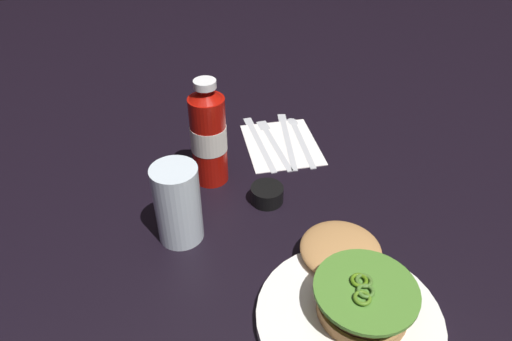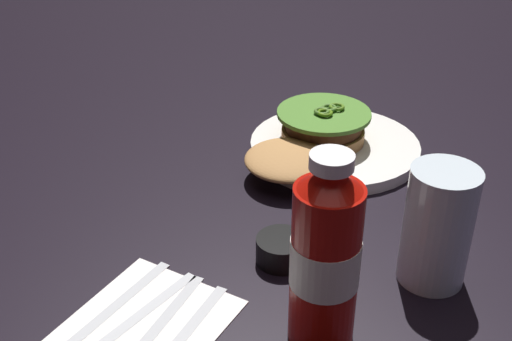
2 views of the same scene
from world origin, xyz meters
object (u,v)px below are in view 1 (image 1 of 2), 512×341
(water_glass, at_px, (178,204))
(condiment_cup, at_px, (267,194))
(dinner_plate, at_px, (349,319))
(spoon_utensil, at_px, (298,133))
(fork_utensil, at_px, (272,139))
(burger_sandwich, at_px, (355,279))
(napkin, at_px, (282,144))
(ketchup_bottle, at_px, (209,136))
(steak_knife, at_px, (287,135))
(butter_knife, at_px, (258,138))

(water_glass, bearing_deg, condiment_cup, -78.28)
(dinner_plate, distance_m, spoon_utensil, 0.47)
(spoon_utensil, height_order, fork_utensil, same)
(spoon_utensil, relative_size, fork_utensil, 1.00)
(water_glass, relative_size, spoon_utensil, 0.70)
(dinner_plate, bearing_deg, fork_utensil, -8.04)
(burger_sandwich, distance_m, spoon_utensil, 0.43)
(dinner_plate, relative_size, water_glass, 1.85)
(burger_sandwich, height_order, napkin, burger_sandwich)
(ketchup_bottle, bearing_deg, napkin, -70.19)
(dinner_plate, relative_size, steak_knife, 1.18)
(burger_sandwich, distance_m, water_glass, 0.29)
(dinner_plate, height_order, ketchup_bottle, ketchup_bottle)
(butter_knife, bearing_deg, ketchup_bottle, 126.40)
(water_glass, relative_size, butter_knife, 0.64)
(condiment_cup, distance_m, fork_utensil, 0.19)
(napkin, distance_m, fork_utensil, 0.03)
(condiment_cup, distance_m, butter_knife, 0.20)
(ketchup_bottle, xyz_separation_m, butter_knife, (0.09, -0.13, -0.09))
(spoon_utensil, bearing_deg, ketchup_bottle, 111.17)
(spoon_utensil, xyz_separation_m, steak_knife, (0.00, 0.03, 0.00))
(ketchup_bottle, relative_size, water_glass, 1.50)
(condiment_cup, bearing_deg, burger_sandwich, -170.22)
(dinner_plate, distance_m, water_glass, 0.30)
(condiment_cup, height_order, fork_utensil, condiment_cup)
(water_glass, distance_m, steak_knife, 0.35)
(steak_knife, bearing_deg, butter_knife, 81.93)
(water_glass, relative_size, fork_utensil, 0.70)
(burger_sandwich, distance_m, napkin, 0.39)
(water_glass, xyz_separation_m, condiment_cup, (0.03, -0.16, -0.05))
(spoon_utensil, bearing_deg, dinner_plate, 164.52)
(burger_sandwich, bearing_deg, butter_knife, -1.37)
(napkin, bearing_deg, water_glass, 126.94)
(dinner_plate, distance_m, steak_knife, 0.46)
(fork_utensil, bearing_deg, steak_knife, -85.48)
(ketchup_bottle, relative_size, steak_knife, 0.95)
(ketchup_bottle, relative_size, spoon_utensil, 1.04)
(napkin, relative_size, butter_knife, 0.84)
(napkin, bearing_deg, burger_sandwich, 172.54)
(fork_utensil, bearing_deg, spoon_utensil, -88.16)
(condiment_cup, bearing_deg, steak_knife, -32.04)
(burger_sandwich, distance_m, condiment_cup, 0.24)
(fork_utensil, height_order, butter_knife, same)
(water_glass, height_order, fork_utensil, water_glass)
(ketchup_bottle, height_order, napkin, ketchup_bottle)
(ketchup_bottle, bearing_deg, condiment_cup, -141.91)
(napkin, height_order, fork_utensil, fork_utensil)
(burger_sandwich, height_order, fork_utensil, burger_sandwich)
(burger_sandwich, height_order, butter_knife, burger_sandwich)
(burger_sandwich, height_order, water_glass, water_glass)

